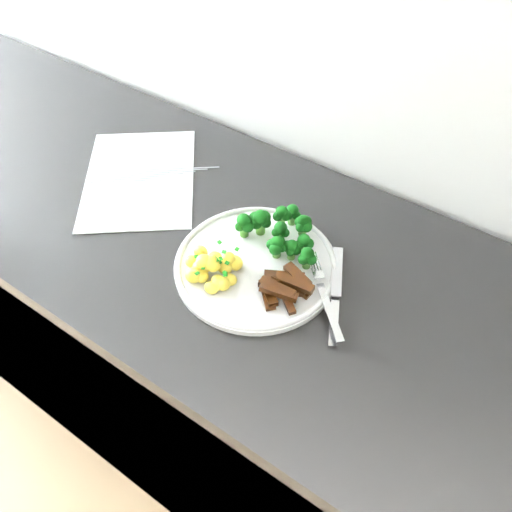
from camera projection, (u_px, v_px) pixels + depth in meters
name	position (u px, v px, depth m)	size (l,w,h in m)	color
counter	(231.00, 364.00, 1.28)	(2.33, 0.58, 0.87)	black
recipe_paper	(140.00, 178.00, 1.07)	(0.37, 0.38, 0.00)	white
plate	(256.00, 264.00, 0.90)	(0.29, 0.29, 0.02)	white
broccoli	(280.00, 231.00, 0.91)	(0.17, 0.12, 0.05)	#366C21
potatoes	(213.00, 269.00, 0.88)	(0.10, 0.09, 0.04)	#FDE45C
beef_strips	(284.00, 286.00, 0.86)	(0.09, 0.10, 0.03)	black
fork	(326.00, 298.00, 0.84)	(0.14, 0.14, 0.02)	silver
knife	(335.00, 306.00, 0.84)	(0.10, 0.19, 0.02)	silver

